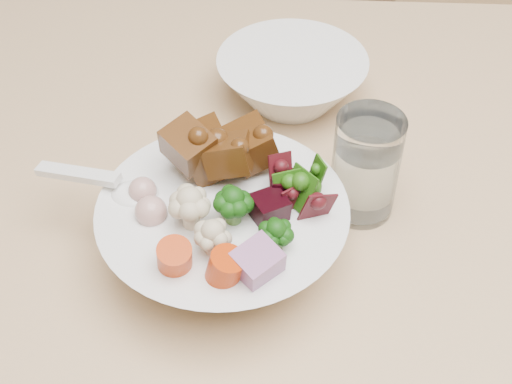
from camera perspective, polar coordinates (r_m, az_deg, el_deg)
dining_table at (r=0.74m, az=15.39°, el=-10.99°), size 1.79×1.07×0.82m
chair_far at (r=1.47m, az=19.59°, el=9.30°), size 0.44×0.44×0.95m
food_bowl at (r=0.64m, az=-2.46°, el=-2.86°), size 0.22×0.22×0.12m
soup_spoon at (r=0.65m, az=-10.81°, el=0.19°), size 0.12×0.07×0.02m
water_glass at (r=0.68m, az=8.71°, el=1.78°), size 0.06×0.06×0.11m
side_bowl at (r=0.82m, az=2.87°, el=8.94°), size 0.17×0.17×0.06m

